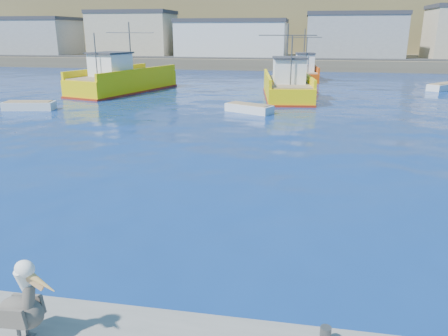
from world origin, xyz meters
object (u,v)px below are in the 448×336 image
trawler_yellow_b (287,86)px  boat_orange (304,72)px  trawler_yellow_a (122,80)px  pelican (22,306)px  skiff_mid (249,109)px  skiff_far (443,87)px  skiff_left (29,106)px

trawler_yellow_b → boat_orange: trawler_yellow_b is taller
trawler_yellow_a → pelican: (12.96, -35.22, 0.08)m
trawler_yellow_b → skiff_mid: 8.27m
trawler_yellow_b → pelican: 34.12m
skiff_mid → skiff_far: skiff_far is taller
trawler_yellow_a → pelican: size_ratio=8.26×
boat_orange → skiff_far: (14.05, -7.01, -0.74)m
trawler_yellow_a → trawler_yellow_b: (16.13, -1.25, -0.09)m
trawler_yellow_b → skiff_mid: trawler_yellow_b is taller
boat_orange → skiff_far: bearing=-26.5°
boat_orange → skiff_left: bearing=-129.3°
boat_orange → skiff_left: 32.40m
boat_orange → skiff_far: boat_orange is taller
boat_orange → skiff_far: size_ratio=2.13×
boat_orange → skiff_mid: 23.54m
skiff_left → skiff_mid: skiff_left is taller
boat_orange → pelican: 49.53m
trawler_yellow_a → skiff_mid: bearing=-33.6°
skiff_left → pelican: 29.04m
pelican → skiff_mid: bearing=88.4°
skiff_mid → trawler_yellow_a: bearing=146.4°
trawler_yellow_a → skiff_left: (-3.00, -10.97, -0.85)m
skiff_mid → pelican: 26.13m
trawler_yellow_a → skiff_left: trawler_yellow_a is taller
skiff_far → trawler_yellow_a: bearing=-167.3°
skiff_mid → skiff_far: (17.87, 16.21, 0.02)m
trawler_yellow_a → trawler_yellow_b: size_ratio=1.17×
trawler_yellow_b → pelican: bearing=-95.3°
skiff_left → skiff_mid: (16.70, 1.85, -0.01)m
boat_orange → skiff_mid: (-3.81, -23.21, -0.76)m
trawler_yellow_a → skiff_mid: size_ratio=3.51×
pelican → boat_orange: bearing=84.7°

